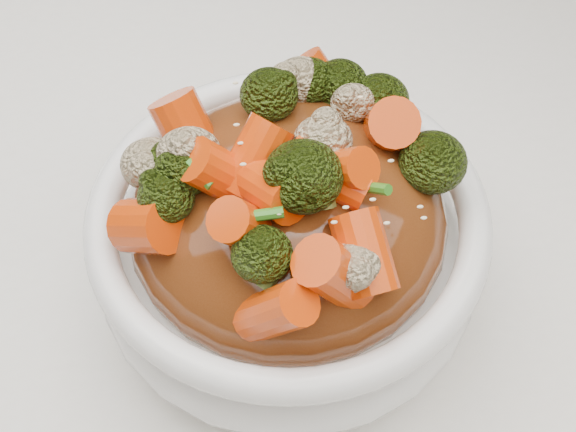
{
  "coord_description": "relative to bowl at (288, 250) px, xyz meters",
  "views": [
    {
      "loc": [
        -0.04,
        -0.2,
        1.13
      ],
      "look_at": [
        -0.01,
        0.03,
        0.82
      ],
      "focal_mm": 50.0,
      "sensor_mm": 36.0,
      "label": 1
    }
  ],
  "objects": [
    {
      "name": "scallions",
      "position": [
        -0.0,
        -0.0,
        0.08
      ],
      "size": [
        0.14,
        0.14,
        0.02
      ],
      "primitive_type": null,
      "rotation": [
        0.0,
        0.0,
        -0.22
      ],
      "color": "#2D711A",
      "rests_on": "sauce_base"
    },
    {
      "name": "cauliflower",
      "position": [
        -0.0,
        -0.0,
        0.08
      ],
      "size": [
        0.19,
        0.19,
        0.03
      ],
      "primitive_type": null,
      "rotation": [
        0.0,
        0.0,
        -0.22
      ],
      "color": "tan",
      "rests_on": "sauce_base"
    },
    {
      "name": "tablecloth",
      "position": [
        0.01,
        -0.03,
        -0.06
      ],
      "size": [
        1.2,
        0.8,
        0.04
      ],
      "primitive_type": "cube",
      "color": "white",
      "rests_on": "dining_table"
    },
    {
      "name": "bowl",
      "position": [
        0.0,
        0.0,
        0.0
      ],
      "size": [
        0.23,
        0.23,
        0.08
      ],
      "primitive_type": null,
      "rotation": [
        0.0,
        0.0,
        -0.22
      ],
      "color": "white",
      "rests_on": "tablecloth"
    },
    {
      "name": "sesame_seeds",
      "position": [
        -0.0,
        -0.0,
        0.08
      ],
      "size": [
        0.17,
        0.17,
        0.01
      ],
      "primitive_type": null,
      "rotation": [
        0.0,
        0.0,
        -0.22
      ],
      "color": "beige",
      "rests_on": "sauce_base"
    },
    {
      "name": "broccoli",
      "position": [
        -0.0,
        -0.0,
        0.08
      ],
      "size": [
        0.19,
        0.19,
        0.04
      ],
      "primitive_type": null,
      "rotation": [
        0.0,
        0.0,
        -0.22
      ],
      "color": "black",
      "rests_on": "sauce_base"
    },
    {
      "name": "carrots",
      "position": [
        -0.0,
        -0.0,
        0.08
      ],
      "size": [
        0.19,
        0.19,
        0.05
      ],
      "primitive_type": null,
      "rotation": [
        0.0,
        0.0,
        -0.22
      ],
      "color": "#D73E07",
      "rests_on": "sauce_base"
    },
    {
      "name": "sauce_base",
      "position": [
        -0.0,
        -0.0,
        0.03
      ],
      "size": [
        0.19,
        0.19,
        0.09
      ],
      "primitive_type": "ellipsoid",
      "rotation": [
        0.0,
        0.0,
        -0.22
      ],
      "color": "#5D2B10",
      "rests_on": "bowl"
    }
  ]
}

